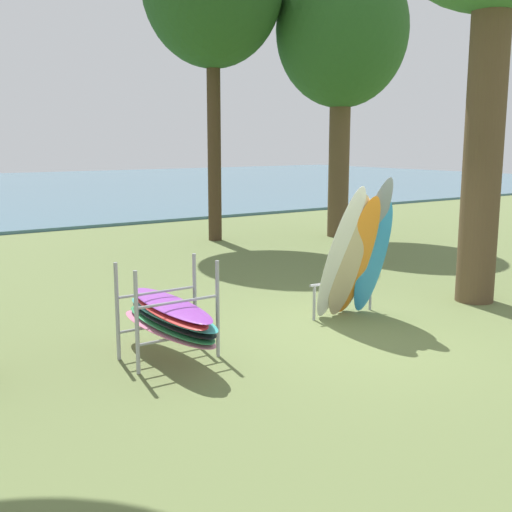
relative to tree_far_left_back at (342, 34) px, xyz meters
The scene contains 4 objects.
ground_plane 11.00m from the tree_far_left_back, 129.44° to the right, with size 80.00×80.00×0.00m, color olive.
tree_far_left_back is the anchor object (origin of this frame).
leaning_board_pile 9.88m from the tree_far_left_back, 129.57° to the right, with size 1.30×0.98×2.22m.
board_storage_rack 12.14m from the tree_far_left_back, 142.40° to the right, with size 1.15×2.13×1.25m.
Camera 1 is at (-6.16, -6.43, 2.72)m, focal length 44.41 mm.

